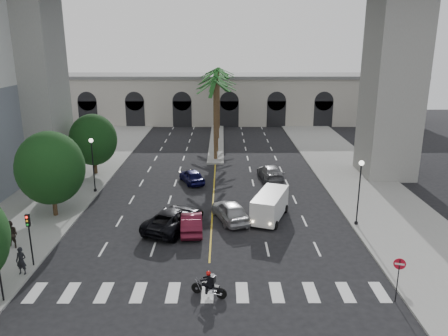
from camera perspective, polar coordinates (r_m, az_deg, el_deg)
ground at (r=27.57m, az=-2.05°, el=-14.28°), size 140.00×140.00×0.00m
sidewalk_left at (r=44.13m, az=-21.30°, el=-3.36°), size 8.00×100.00×0.15m
sidewalk_right at (r=43.53m, az=18.79°, el=-3.37°), size 8.00×100.00×0.15m
median at (r=63.31m, az=-0.97°, el=3.46°), size 2.00×24.00×0.20m
pier_building at (r=79.37m, az=-0.82°, el=9.08°), size 71.00×10.50×8.50m
palm_a at (r=52.01m, az=-1.17°, el=10.75°), size 3.20×3.20×10.30m
palm_b at (r=55.96m, az=-0.99°, el=11.41°), size 3.20×3.20×10.60m
palm_c at (r=59.99m, az=-1.23°, el=11.28°), size 3.20×3.20×10.10m
palm_d at (r=63.92m, az=-0.85°, el=12.24°), size 3.20×3.20×10.90m
palm_e at (r=67.95m, az=-1.02°, el=12.08°), size 3.20×3.20×10.40m
palm_f at (r=71.92m, az=-0.73°, el=12.52°), size 3.20×3.20×10.70m
street_tree_mid at (r=37.79m, az=-21.72°, el=0.01°), size 5.44×5.44×7.21m
street_tree_far at (r=48.87m, az=-16.71°, el=3.56°), size 5.04×5.04×6.68m
lamp_post_left_far at (r=42.98m, az=-16.78°, el=0.96°), size 0.40×0.40×5.35m
lamp_post_right at (r=35.14m, az=17.27°, el=-2.41°), size 0.40×0.40×5.35m
traffic_signal_far at (r=30.29m, az=-24.10°, el=-7.55°), size 0.25×0.18×3.65m
motorcycle_rider at (r=25.60m, az=-1.85°, el=-15.01°), size 2.06×0.94×1.57m
car_a at (r=35.40m, az=0.84°, el=-5.62°), size 3.46×5.29×1.67m
car_b at (r=33.56m, az=-4.27°, el=-7.09°), size 1.91×4.65×1.50m
car_c at (r=34.13m, az=-6.54°, el=-6.57°), size 5.05×6.68×1.69m
car_d at (r=46.17m, az=6.09°, el=-0.58°), size 2.73×5.46×1.52m
car_e at (r=44.90m, az=-4.22°, el=-1.07°), size 3.18×4.57×1.44m
cargo_van at (r=35.71m, az=6.01°, el=-4.83°), size 3.61×5.56×2.22m
pedestrian_a at (r=30.06m, az=-24.97°, el=-10.94°), size 0.68×0.47×1.77m
pedestrian_b at (r=33.87m, az=-26.04°, el=-7.84°), size 1.09×0.93×1.98m
do_not_enter_sign at (r=26.25m, az=21.87°, el=-12.33°), size 0.64×0.23×2.68m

